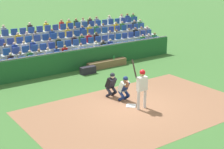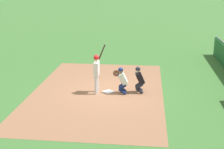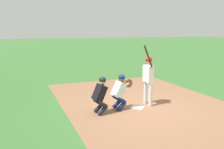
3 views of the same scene
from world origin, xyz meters
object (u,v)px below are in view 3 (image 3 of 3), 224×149
object	(u,v)px
home_plate_marker	(138,107)
home_plate_umpire	(101,94)
catcher_crouching	(120,90)
batter_at_plate	(148,75)

from	to	relation	value
home_plate_marker	home_plate_umpire	size ratio (longest dim) A/B	0.34
home_plate_umpire	catcher_crouching	bearing A→B (deg)	103.08
catcher_crouching	home_plate_umpire	world-z (taller)	home_plate_umpire
home_plate_marker	batter_at_plate	distance (m)	1.26
home_plate_marker	catcher_crouching	bearing A→B (deg)	-98.83
home_plate_marker	batter_at_plate	xyz separation A→B (m)	(-0.17, 0.52, 1.14)
home_plate_marker	catcher_crouching	world-z (taller)	catcher_crouching
catcher_crouching	home_plate_marker	bearing A→B (deg)	81.17
batter_at_plate	home_plate_umpire	xyz separation A→B (m)	(0.25, -1.97, -0.46)
batter_at_plate	catcher_crouching	xyz separation A→B (m)	(0.07, -1.17, -0.44)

